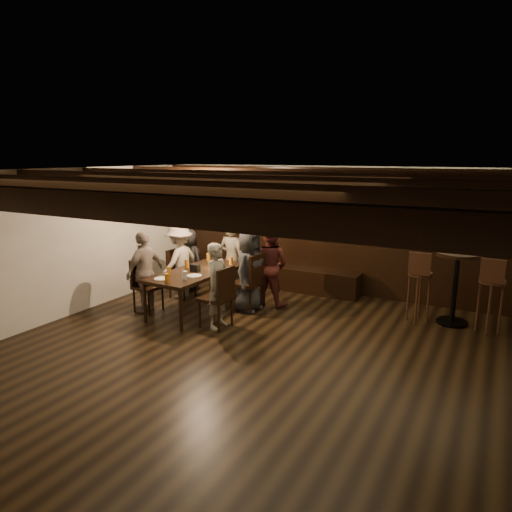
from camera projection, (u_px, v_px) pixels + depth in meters
The scene contains 27 objects.
room at pixel (289, 246), 7.81m from camera, with size 7.00×7.00×7.00m.
dining_table at pixel (197, 274), 7.65m from camera, with size 0.90×1.89×0.70m.
chair_left_near at pixel (182, 283), 8.47m from camera, with size 0.43×0.43×0.90m.
chair_left_far at pixel (148, 295), 7.71m from camera, with size 0.42×0.42×0.90m.
chair_right_near at pixel (248, 293), 7.75m from camera, with size 0.47×0.47×0.99m.
chair_right_far at pixel (217, 309), 6.99m from camera, with size 0.45×0.45×0.96m.
person_bench_left at pixel (189, 260), 8.87m from camera, with size 0.59×0.38×1.21m, color black.
person_bench_centre at pixel (232, 259), 8.52m from camera, with size 0.51×0.33×1.39m, color slate.
person_bench_right at pixel (270, 266), 7.95m from camera, with size 0.69×0.54×1.42m, color #56211D.
person_left_near at pixel (180, 261), 8.40m from camera, with size 0.88×0.51×1.36m, color #BDB19F.
person_left_far at pixel (145, 272), 7.64m from camera, with size 0.80×0.33×1.37m, color gray.
person_right_near at pixel (249, 271), 7.65m from camera, with size 0.69×0.45×1.40m, color #29292B.
person_right_far at pixel (218, 286), 6.90m from camera, with size 0.48×0.32×1.32m, color gray.
pint_a at pixel (208, 257), 8.35m from camera, with size 0.07×0.07×0.14m, color #BF7219.
pint_b at pixel (231, 261), 8.05m from camera, with size 0.07×0.07×0.14m, color #BF7219.
pint_c at pixel (187, 263), 7.86m from camera, with size 0.07×0.07×0.14m, color #BF7219.
pint_d at pixel (218, 266), 7.65m from camera, with size 0.07×0.07×0.14m, color silver.
pint_e at pixel (169, 271), 7.36m from camera, with size 0.07×0.07×0.14m, color #BF7219.
pint_f at pixel (185, 276), 7.07m from camera, with size 0.07×0.07×0.14m, color silver.
pint_g at pixel (167, 278), 6.93m from camera, with size 0.07×0.07×0.14m, color #BF7219.
plate_near at pixel (162, 279), 7.13m from camera, with size 0.24×0.24×0.01m, color white.
plate_far at pixel (194, 276), 7.30m from camera, with size 0.24×0.24×0.01m, color white.
condiment_caddy at pixel (195, 268), 7.59m from camera, with size 0.15×0.10×0.12m, color black.
candle at pixel (213, 267), 7.83m from camera, with size 0.05×0.05×0.05m, color beige.
high_top_table at pixel (456, 277), 7.03m from camera, with size 0.64×0.64×1.14m.
bar_stool_left at pixel (418, 296), 7.15m from camera, with size 0.36×0.37×1.16m.
bar_stool_right at pixel (489, 305), 6.73m from camera, with size 0.36×0.38×1.16m.
Camera 1 is at (2.90, -4.77, 2.59)m, focal length 32.00 mm.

